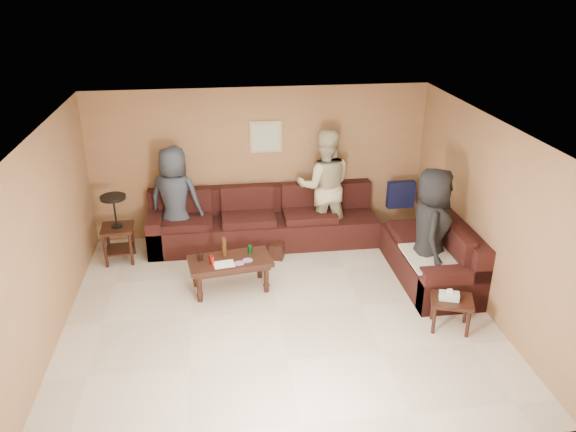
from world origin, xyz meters
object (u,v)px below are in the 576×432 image
at_px(coffee_table, 230,264).
at_px(waste_bin, 277,251).
at_px(person_left, 175,199).
at_px(person_middle, 324,186).
at_px(person_right, 430,231).
at_px(side_table_right, 451,303).
at_px(sectional_sofa, 318,236).
at_px(end_table_left, 117,227).

height_order(coffee_table, waste_bin, coffee_table).
bearing_deg(person_left, waste_bin, 177.27).
xyz_separation_m(person_middle, person_right, (1.14, -1.77, -0.05)).
xyz_separation_m(side_table_right, waste_bin, (-1.95, 2.15, -0.24)).
relative_size(side_table_right, person_middle, 0.33).
bearing_deg(sectional_sofa, person_middle, 71.32).
relative_size(sectional_sofa, waste_bin, 18.23).
relative_size(end_table_left, person_left, 0.63).
height_order(coffee_table, side_table_right, coffee_table).
relative_size(sectional_sofa, person_middle, 2.45).
bearing_deg(side_table_right, waste_bin, 132.20).
height_order(coffee_table, end_table_left, end_table_left).
height_order(end_table_left, waste_bin, end_table_left).
relative_size(coffee_table, person_right, 0.68).
height_order(sectional_sofa, person_left, person_left).
bearing_deg(side_table_right, person_middle, 111.68).
bearing_deg(coffee_table, waste_bin, 48.19).
relative_size(sectional_sofa, side_table_right, 7.54).
distance_m(sectional_sofa, coffee_table, 1.66).
bearing_deg(person_left, coffee_table, 136.42).
distance_m(sectional_sofa, end_table_left, 3.10).
relative_size(sectional_sofa, person_right, 2.59).
height_order(end_table_left, person_right, person_right).
xyz_separation_m(end_table_left, person_right, (4.43, -1.41, 0.33)).
distance_m(sectional_sofa, side_table_right, 2.53).
bearing_deg(person_middle, sectional_sofa, 76.77).
bearing_deg(sectional_sofa, coffee_table, -148.38).
relative_size(coffee_table, person_left, 0.71).
xyz_separation_m(coffee_table, person_left, (-0.79, 1.39, 0.45)).
bearing_deg(end_table_left, side_table_right, -28.70).
bearing_deg(person_right, end_table_left, 90.27).
relative_size(coffee_table, person_middle, 0.64).
relative_size(sectional_sofa, end_table_left, 4.29).
bearing_deg(person_right, person_middle, 50.80).
height_order(sectional_sofa, person_right, person_right).
bearing_deg(person_middle, coffee_table, 47.46).
distance_m(end_table_left, person_middle, 3.32).
height_order(sectional_sofa, person_middle, person_middle).
height_order(coffee_table, person_left, person_left).
bearing_deg(side_table_right, end_table_left, 151.30).
relative_size(end_table_left, person_middle, 0.57).
xyz_separation_m(end_table_left, waste_bin, (2.43, -0.25, -0.44)).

